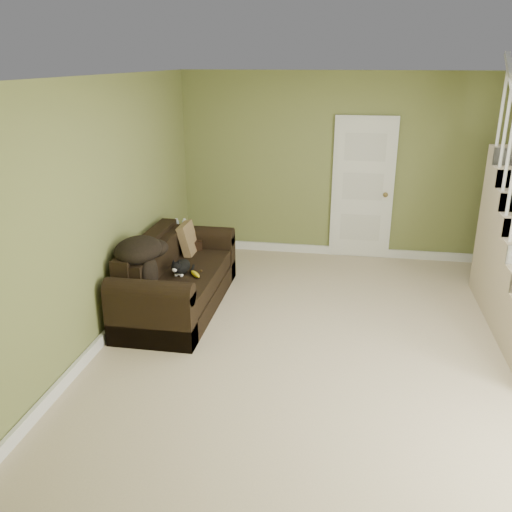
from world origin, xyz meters
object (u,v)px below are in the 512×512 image
at_px(sofa, 175,281).
at_px(banana, 195,274).
at_px(side_table, 184,257).
at_px(cat, 181,267).

relative_size(sofa, banana, 10.31).
bearing_deg(side_table, sofa, -79.50).
bearing_deg(sofa, banana, -25.06).
bearing_deg(cat, banana, -8.42).
bearing_deg(cat, side_table, 111.72).
bearing_deg(side_table, banana, -65.89).
height_order(sofa, cat, sofa).
relative_size(cat, banana, 2.23).
relative_size(sofa, side_table, 2.64).
bearing_deg(cat, sofa, 147.10).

